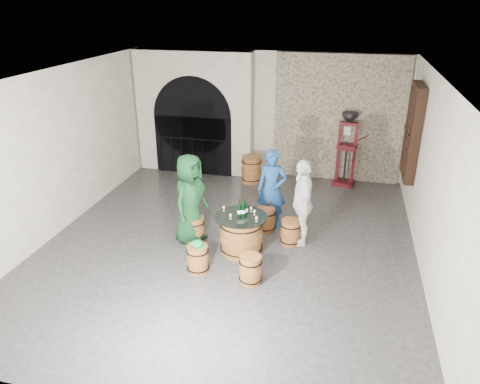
% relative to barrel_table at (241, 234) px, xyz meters
% --- Properties ---
extents(ground, '(8.00, 8.00, 0.00)m').
position_rel_barrel_table_xyz_m(ground, '(-0.30, 0.25, -0.37)').
color(ground, '#29292C').
rests_on(ground, ground).
extents(wall_back, '(8.00, 0.00, 8.00)m').
position_rel_barrel_table_xyz_m(wall_back, '(-0.30, 4.25, 1.23)').
color(wall_back, silver).
rests_on(wall_back, ground).
extents(wall_front, '(8.00, 0.00, 8.00)m').
position_rel_barrel_table_xyz_m(wall_front, '(-0.30, -3.75, 1.23)').
color(wall_front, silver).
rests_on(wall_front, ground).
extents(wall_left, '(0.00, 8.00, 8.00)m').
position_rel_barrel_table_xyz_m(wall_left, '(-3.80, 0.25, 1.23)').
color(wall_left, silver).
rests_on(wall_left, ground).
extents(wall_right, '(0.00, 8.00, 8.00)m').
position_rel_barrel_table_xyz_m(wall_right, '(3.20, 0.25, 1.23)').
color(wall_right, silver).
rests_on(wall_right, ground).
extents(ceiling, '(8.00, 8.00, 0.00)m').
position_rel_barrel_table_xyz_m(ceiling, '(-0.30, 0.25, 2.83)').
color(ceiling, beige).
rests_on(ceiling, wall_back).
extents(stone_facing_panel, '(3.20, 0.12, 3.18)m').
position_rel_barrel_table_xyz_m(stone_facing_panel, '(1.50, 4.19, 1.23)').
color(stone_facing_panel, tan).
rests_on(stone_facing_panel, ground).
extents(arched_opening, '(3.10, 0.60, 3.19)m').
position_rel_barrel_table_xyz_m(arched_opening, '(-2.20, 3.98, 1.21)').
color(arched_opening, silver).
rests_on(arched_opening, ground).
extents(shuttered_window, '(0.23, 1.10, 2.00)m').
position_rel_barrel_table_xyz_m(shuttered_window, '(3.08, 2.65, 1.43)').
color(shuttered_window, black).
rests_on(shuttered_window, wall_right).
extents(barrel_table, '(0.97, 0.97, 0.75)m').
position_rel_barrel_table_xyz_m(barrel_table, '(0.00, 0.00, 0.00)').
color(barrel_table, brown).
rests_on(barrel_table, ground).
extents(barrel_stool_left, '(0.39, 0.39, 0.50)m').
position_rel_barrel_table_xyz_m(barrel_stool_left, '(-0.98, 0.21, -0.12)').
color(barrel_stool_left, brown).
rests_on(barrel_stool_left, ground).
extents(barrel_stool_far, '(0.39, 0.39, 0.50)m').
position_rel_barrel_table_xyz_m(barrel_stool_far, '(0.30, 0.96, -0.12)').
color(barrel_stool_far, brown).
rests_on(barrel_stool_far, ground).
extents(barrel_stool_right, '(0.39, 0.39, 0.50)m').
position_rel_barrel_table_xyz_m(barrel_stool_right, '(0.85, 0.52, -0.12)').
color(barrel_stool_right, brown).
rests_on(barrel_stool_right, ground).
extents(barrel_stool_near_right, '(0.39, 0.39, 0.50)m').
position_rel_barrel_table_xyz_m(barrel_stool_near_right, '(0.38, -0.93, -0.12)').
color(barrel_stool_near_right, brown).
rests_on(barrel_stool_near_right, ground).
extents(barrel_stool_near_left, '(0.39, 0.39, 0.50)m').
position_rel_barrel_table_xyz_m(barrel_stool_near_left, '(-0.59, -0.81, -0.12)').
color(barrel_stool_near_left, brown).
rests_on(barrel_stool_near_left, ground).
extents(green_cap, '(0.25, 0.21, 0.11)m').
position_rel_barrel_table_xyz_m(green_cap, '(-0.58, -0.81, 0.18)').
color(green_cap, '#0B823C').
rests_on(green_cap, barrel_stool_near_left).
extents(person_green, '(0.76, 0.98, 1.77)m').
position_rel_barrel_table_xyz_m(person_green, '(-1.06, 0.22, 0.52)').
color(person_green, '#0F391A').
rests_on(person_green, ground).
extents(person_blue, '(0.64, 0.45, 1.66)m').
position_rel_barrel_table_xyz_m(person_blue, '(0.36, 1.17, 0.46)').
color(person_blue, navy).
rests_on(person_blue, ground).
extents(person_white, '(0.61, 1.06, 1.71)m').
position_rel_barrel_table_xyz_m(person_white, '(1.03, 0.63, 0.48)').
color(person_white, white).
rests_on(person_white, ground).
extents(wine_bottle_left, '(0.08, 0.08, 0.32)m').
position_rel_barrel_table_xyz_m(wine_bottle_left, '(-0.03, -0.02, 0.51)').
color(wine_bottle_left, black).
rests_on(wine_bottle_left, barrel_table).
extents(wine_bottle_center, '(0.08, 0.08, 0.32)m').
position_rel_barrel_table_xyz_m(wine_bottle_center, '(0.04, 0.00, 0.51)').
color(wine_bottle_center, black).
rests_on(wine_bottle_center, barrel_table).
extents(wine_bottle_right, '(0.08, 0.08, 0.32)m').
position_rel_barrel_table_xyz_m(wine_bottle_right, '(0.07, 0.08, 0.51)').
color(wine_bottle_right, black).
rests_on(wine_bottle_right, barrel_table).
extents(tasting_glass_a, '(0.05, 0.05, 0.10)m').
position_rel_barrel_table_xyz_m(tasting_glass_a, '(-0.16, -0.15, 0.43)').
color(tasting_glass_a, orange).
rests_on(tasting_glass_a, barrel_table).
extents(tasting_glass_b, '(0.05, 0.05, 0.10)m').
position_rel_barrel_table_xyz_m(tasting_glass_b, '(0.22, 0.11, 0.43)').
color(tasting_glass_b, orange).
rests_on(tasting_glass_b, barrel_table).
extents(tasting_glass_c, '(0.05, 0.05, 0.10)m').
position_rel_barrel_table_xyz_m(tasting_glass_c, '(-0.08, 0.15, 0.43)').
color(tasting_glass_c, orange).
rests_on(tasting_glass_c, barrel_table).
extents(tasting_glass_d, '(0.05, 0.05, 0.10)m').
position_rel_barrel_table_xyz_m(tasting_glass_d, '(0.13, 0.23, 0.43)').
color(tasting_glass_d, orange).
rests_on(tasting_glass_d, barrel_table).
extents(tasting_glass_e, '(0.05, 0.05, 0.10)m').
position_rel_barrel_table_xyz_m(tasting_glass_e, '(0.31, -0.14, 0.43)').
color(tasting_glass_e, orange).
rests_on(tasting_glass_e, barrel_table).
extents(tasting_glass_f, '(0.05, 0.05, 0.10)m').
position_rel_barrel_table_xyz_m(tasting_glass_f, '(-0.37, 0.14, 0.43)').
color(tasting_glass_f, orange).
rests_on(tasting_glass_f, barrel_table).
extents(side_barrel, '(0.52, 0.52, 0.69)m').
position_rel_barrel_table_xyz_m(side_barrel, '(-0.55, 3.46, -0.03)').
color(side_barrel, brown).
rests_on(side_barrel, ground).
extents(corking_press, '(0.78, 0.49, 1.87)m').
position_rel_barrel_table_xyz_m(corking_press, '(1.78, 3.83, 0.72)').
color(corking_press, '#430B13').
rests_on(corking_press, ground).
extents(control_box, '(0.18, 0.10, 0.22)m').
position_rel_barrel_table_xyz_m(control_box, '(1.75, 4.11, 0.98)').
color(control_box, silver).
rests_on(control_box, wall_back).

